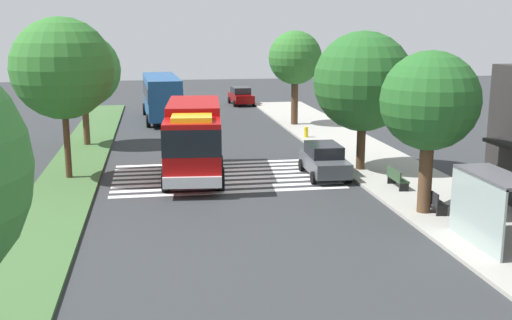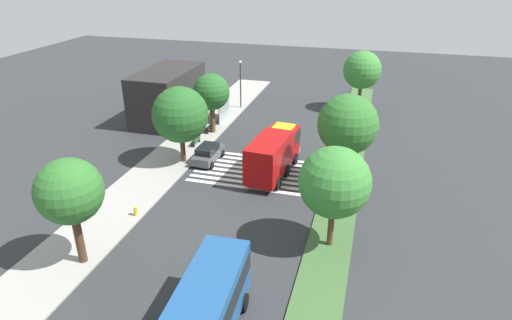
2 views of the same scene
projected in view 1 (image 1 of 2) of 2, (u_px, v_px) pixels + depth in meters
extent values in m
plane|color=#2D3033|center=(225.00, 177.00, 31.42)|extent=(120.00, 120.00, 0.00)
cube|color=#9E9B93|center=(387.00, 169.00, 32.80)|extent=(60.00, 4.93, 0.14)
cube|color=#3D6033|center=(68.00, 182.00, 30.17)|extent=(60.00, 3.00, 0.14)
cube|color=silver|center=(218.00, 163.00, 34.59)|extent=(0.45, 11.21, 0.01)
cube|color=silver|center=(220.00, 167.00, 33.72)|extent=(0.45, 11.21, 0.01)
cube|color=silver|center=(221.00, 170.00, 32.86)|extent=(0.45, 11.21, 0.01)
cube|color=silver|center=(223.00, 174.00, 31.99)|extent=(0.45, 11.21, 0.01)
cube|color=silver|center=(225.00, 178.00, 31.12)|extent=(0.45, 11.21, 0.01)
cube|color=silver|center=(227.00, 183.00, 30.25)|extent=(0.45, 11.21, 0.01)
cube|color=silver|center=(230.00, 187.00, 29.39)|extent=(0.45, 11.21, 0.01)
cube|color=silver|center=(232.00, 192.00, 28.52)|extent=(0.45, 11.21, 0.01)
cube|color=#A50C0C|center=(192.00, 151.00, 28.10)|extent=(2.66, 2.80, 2.79)
cube|color=#A50C0C|center=(194.00, 132.00, 32.03)|extent=(5.91, 3.08, 3.19)
cube|color=black|center=(192.00, 140.00, 27.62)|extent=(1.98, 2.77, 1.23)
cube|color=silver|center=(192.00, 183.00, 27.05)|extent=(0.46, 2.61, 0.50)
cube|color=yellow|center=(192.00, 118.00, 27.78)|extent=(1.86, 1.96, 0.24)
cylinder|color=black|center=(221.00, 179.00, 28.73)|extent=(1.12, 0.39, 1.10)
cylinder|color=black|center=(165.00, 180.00, 28.53)|extent=(1.12, 0.39, 1.10)
cylinder|color=black|center=(219.00, 156.00, 33.85)|extent=(1.12, 0.39, 1.10)
cylinder|color=black|center=(171.00, 157.00, 33.65)|extent=(1.12, 0.39, 1.10)
cylinder|color=black|center=(220.00, 166.00, 31.35)|extent=(1.12, 0.39, 1.10)
cylinder|color=black|center=(169.00, 167.00, 31.15)|extent=(1.12, 0.39, 1.10)
cube|color=#720505|center=(241.00, 98.00, 60.48)|extent=(4.53, 2.07, 0.76)
cube|color=black|center=(241.00, 90.00, 60.55)|extent=(2.57, 1.75, 0.63)
cylinder|color=black|center=(253.00, 103.00, 59.36)|extent=(0.65, 0.25, 0.64)
cylinder|color=black|center=(235.00, 104.00, 58.97)|extent=(0.65, 0.25, 0.64)
cylinder|color=black|center=(247.00, 100.00, 62.16)|extent=(0.65, 0.25, 0.64)
cylinder|color=black|center=(229.00, 100.00, 61.77)|extent=(0.65, 0.25, 0.64)
cube|color=#474C51|center=(324.00, 164.00, 31.33)|extent=(4.29, 1.87, 0.73)
cube|color=black|center=(324.00, 150.00, 31.39)|extent=(2.42, 1.61, 0.61)
cylinder|color=black|center=(349.00, 177.00, 30.16)|extent=(0.65, 0.24, 0.64)
cylinder|color=black|center=(314.00, 178.00, 29.93)|extent=(0.65, 0.24, 0.64)
cylinder|color=black|center=(334.00, 164.00, 32.88)|extent=(0.65, 0.24, 0.64)
cylinder|color=black|center=(302.00, 165.00, 32.64)|extent=(0.65, 0.24, 0.64)
cube|color=navy|center=(161.00, 95.00, 50.20)|extent=(10.15, 3.04, 3.08)
cube|color=black|center=(161.00, 91.00, 50.12)|extent=(9.95, 3.08, 1.11)
cylinder|color=black|center=(145.00, 109.00, 53.62)|extent=(1.01, 0.35, 1.00)
cylinder|color=black|center=(174.00, 108.00, 54.14)|extent=(1.01, 0.35, 1.00)
cylinder|color=black|center=(148.00, 121.00, 46.91)|extent=(1.01, 0.35, 1.00)
cylinder|color=black|center=(182.00, 120.00, 47.43)|extent=(1.01, 0.35, 1.00)
cube|color=#4C4C51|center=(497.00, 176.00, 20.86)|extent=(3.50, 1.40, 0.12)
cube|color=#8C9E99|center=(476.00, 211.00, 21.00)|extent=(3.50, 0.08, 2.40)
cylinder|color=#333338|center=(486.00, 196.00, 22.85)|extent=(0.08, 0.08, 2.40)
cube|color=black|center=(434.00, 201.00, 25.09)|extent=(1.60, 0.50, 0.08)
cube|color=black|center=(429.00, 195.00, 25.00)|extent=(1.60, 0.06, 0.45)
cube|color=black|center=(426.00, 201.00, 25.84)|extent=(0.08, 0.45, 0.37)
cube|color=black|center=(442.00, 211.00, 24.45)|extent=(0.08, 0.45, 0.37)
cube|color=#2D472D|center=(398.00, 179.00, 28.76)|extent=(1.60, 0.50, 0.08)
cube|color=#2D472D|center=(394.00, 173.00, 28.67)|extent=(1.60, 0.06, 0.45)
cube|color=black|center=(392.00, 180.00, 29.50)|extent=(0.08, 0.45, 0.37)
cube|color=black|center=(404.00, 187.00, 28.11)|extent=(0.08, 0.45, 0.37)
cylinder|color=#47301E|center=(295.00, 100.00, 47.24)|extent=(0.53, 0.53, 3.67)
sphere|color=#2D6B28|center=(295.00, 58.00, 46.56)|extent=(4.04, 4.04, 4.04)
cylinder|color=#47301E|center=(361.00, 143.00, 32.32)|extent=(0.46, 0.46, 2.82)
sphere|color=#235B23|center=(363.00, 81.00, 31.64)|extent=(5.14, 5.14, 5.14)
cylinder|color=#513823|center=(425.00, 174.00, 24.70)|extent=(0.54, 0.54, 3.16)
sphere|color=#235B23|center=(430.00, 101.00, 24.08)|extent=(3.91, 3.91, 3.91)
cylinder|color=#513823|center=(86.00, 120.00, 39.08)|extent=(0.41, 0.41, 3.09)
sphere|color=#387F33|center=(83.00, 70.00, 38.41)|extent=(4.66, 4.66, 4.66)
cylinder|color=#47301E|center=(67.00, 141.00, 30.39)|extent=(0.31, 0.31, 3.68)
sphere|color=#2D6B28|center=(62.00, 68.00, 29.64)|extent=(4.92, 4.92, 4.92)
cylinder|color=gold|center=(306.00, 132.00, 41.93)|extent=(0.28, 0.28, 0.70)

